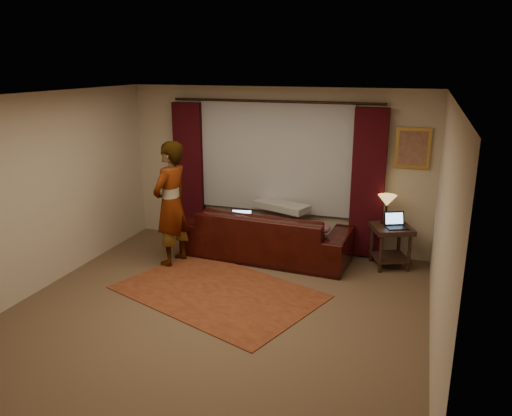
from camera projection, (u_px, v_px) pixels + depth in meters
The scene contains 20 objects.
floor at pixel (218, 310), 6.20m from camera, with size 5.00×5.00×0.01m, color brown.
ceiling at pixel (213, 96), 5.47m from camera, with size 5.00×5.00×0.02m, color silver.
wall_back at pixel (276, 169), 8.10m from camera, with size 5.00×0.02×2.60m, color #BDAE96.
wall_front at pixel (78, 304), 3.56m from camera, with size 5.00×0.02×2.60m, color #BDAE96.
wall_left at pixel (41, 193), 6.59m from camera, with size 0.02×5.00×2.60m, color #BDAE96.
wall_right at pixel (442, 232), 5.07m from camera, with size 0.02×5.00×2.60m, color #BDAE96.
sheer_curtain at pixel (275, 157), 7.99m from camera, with size 2.50×0.05×1.80m, color #9D9DA5.
drape_left at pixel (189, 171), 8.50m from camera, with size 0.50×0.14×2.30m, color black.
drape_right at pixel (368, 184), 7.58m from camera, with size 0.50×0.14×2.30m, color black.
curtain_rod at pixel (274, 101), 7.70m from camera, with size 0.04×0.04×3.40m, color black.
picture_frame at pixel (413, 148), 7.31m from camera, with size 0.50×0.04×0.60m, color #BC8C3E.
sofa at pixel (267, 225), 7.77m from camera, with size 2.59×1.12×1.04m, color black.
throw_blanket at pixel (282, 189), 7.82m from camera, with size 0.89×0.36×0.11m, color gray.
clothing_pile at pixel (315, 228), 7.31m from camera, with size 0.46×0.35×0.20m, color #724852.
laptop_sofa at pixel (241, 219), 7.65m from camera, with size 0.33×0.36×0.24m, color black, non-canonical shape.
area_rug at pixel (218, 292), 6.68m from camera, with size 2.57×1.72×0.01m, color brown.
end_table at pixel (390, 246), 7.44m from camera, with size 0.55×0.55×0.64m, color black.
tiffany_lamp at pixel (386, 209), 7.42m from camera, with size 0.27×0.27×0.44m, color olive, non-canonical shape.
laptop_table at pixel (397, 221), 7.24m from camera, with size 0.30×0.33×0.22m, color black, non-canonical shape.
person at pixel (171, 204), 7.41m from camera, with size 0.55×0.55×1.88m, color gray.
Camera 1 is at (2.23, -5.15, 2.96)m, focal length 35.00 mm.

